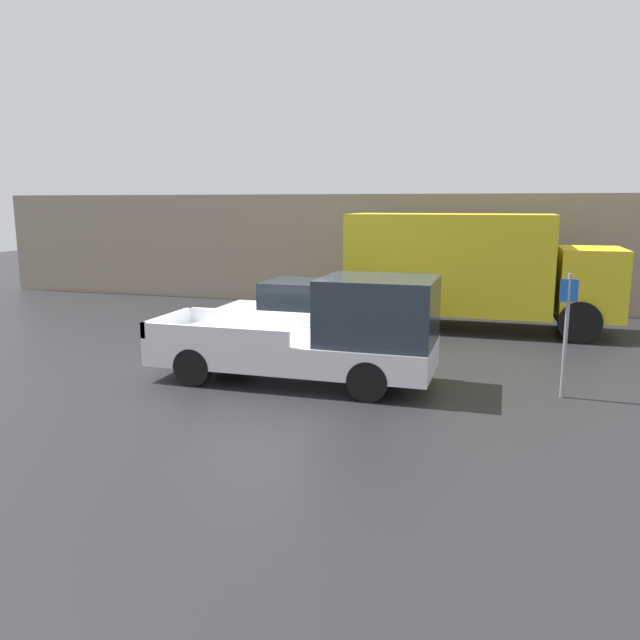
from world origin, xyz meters
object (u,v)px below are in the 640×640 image
object	(u,v)px
delivery_truck	(471,267)
parking_sign	(566,328)
pickup_truck	(325,335)
car	(315,314)
newspaper_box	(395,291)

from	to	relation	value
delivery_truck	parking_sign	distance (m)	6.30
pickup_truck	car	distance (m)	3.20
pickup_truck	delivery_truck	distance (m)	6.78
parking_sign	pickup_truck	bearing A→B (deg)	-175.30
pickup_truck	parking_sign	distance (m)	4.38
car	delivery_truck	size ratio (longest dim) A/B	0.66
car	newspaper_box	distance (m)	6.26
pickup_truck	car	world-z (taller)	pickup_truck
pickup_truck	car	size ratio (longest dim) A/B	1.17
newspaper_box	car	bearing A→B (deg)	-98.29
car	delivery_truck	world-z (taller)	delivery_truck
newspaper_box	parking_sign	bearing A→B (deg)	-62.67
pickup_truck	delivery_truck	world-z (taller)	delivery_truck
car	parking_sign	xyz separation A→B (m)	(5.47, -2.64, 0.47)
car	parking_sign	size ratio (longest dim) A/B	2.09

